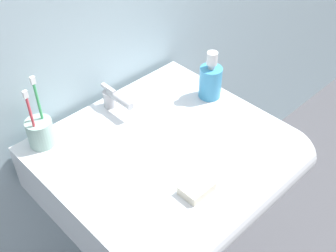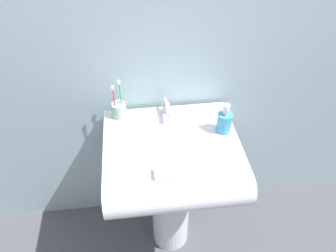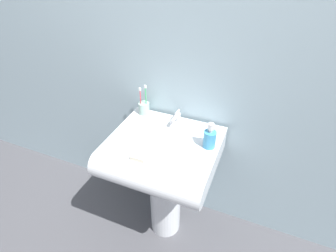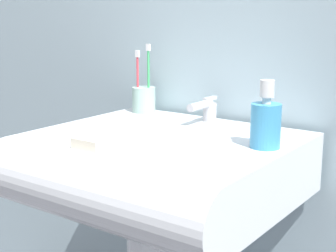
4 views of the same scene
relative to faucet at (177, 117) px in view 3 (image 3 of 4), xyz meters
The scene contains 8 objects.
ground_plane 0.88m from the faucet, 90.78° to the right, with size 6.00×6.00×0.00m, color #4C4C51.
wall_back 0.36m from the faucet, 91.32° to the left, with size 5.00×0.05×2.40m, color #9EB7C1.
sink_pedestal 0.55m from the faucet, 90.78° to the right, with size 0.21×0.21×0.67m, color white.
sink_basin 0.27m from the faucet, 90.59° to the right, with size 0.62×0.57×0.15m.
faucet is the anchor object (origin of this frame).
toothbrush_cup 0.23m from the faucet, behind, with size 0.07×0.07×0.21m.
soap_bottle 0.29m from the faucet, 31.78° to the right, with size 0.07×0.07×0.15m.
bar_soap 0.39m from the faucet, 98.98° to the right, with size 0.08×0.06×0.02m, color silver.
Camera 3 is at (0.46, -1.08, 1.74)m, focal length 28.00 mm.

